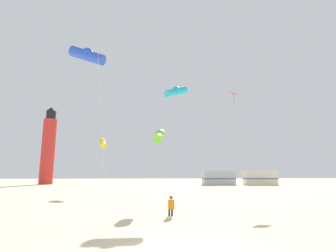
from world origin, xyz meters
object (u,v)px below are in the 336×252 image
at_px(kite_tube_cyan, 176,91).
at_px(lighthouse_distant, 48,147).
at_px(kite_flyer_standing, 171,205).
at_px(kite_tube_lime, 160,135).
at_px(rv_van_cream, 260,178).
at_px(kite_tube_blue, 87,55).
at_px(rv_van_silver, 219,178).
at_px(kite_tube_gold, 103,143).
at_px(kite_diamond_scarlet, 234,98).

height_order(kite_tube_cyan, lighthouse_distant, lighthouse_distant).
xyz_separation_m(kite_flyer_standing, kite_tube_lime, (-0.42, 5.78, 4.85)).
bearing_deg(kite_tube_lime, rv_van_cream, 54.49).
bearing_deg(kite_tube_cyan, kite_tube_blue, -132.63).
relative_size(kite_tube_cyan, kite_tube_lime, 1.76).
bearing_deg(kite_tube_cyan, lighthouse_distant, 125.50).
bearing_deg(rv_van_silver, kite_flyer_standing, -111.84).
bearing_deg(kite_tube_blue, kite_flyer_standing, -12.05).
relative_size(kite_tube_cyan, rv_van_silver, 1.66).
bearing_deg(kite_tube_gold, kite_diamond_scarlet, -15.42).
distance_m(kite_tube_lime, rv_van_cream, 37.40).
distance_m(kite_tube_blue, rv_van_cream, 44.74).
distance_m(kite_tube_cyan, kite_tube_gold, 12.15).
bearing_deg(rv_van_cream, kite_flyer_standing, -119.08).
height_order(kite_diamond_scarlet, kite_tube_lime, kite_diamond_scarlet).
bearing_deg(kite_flyer_standing, rv_van_silver, -110.12).
bearing_deg(kite_tube_lime, kite_diamond_scarlet, 36.90).
bearing_deg(kite_tube_lime, lighthouse_distant, 121.57).
xyz_separation_m(kite_tube_blue, lighthouse_distant, (-17.45, 41.18, -2.29)).
relative_size(kite_flyer_standing, kite_tube_cyan, 0.11).
height_order(lighthouse_distant, rv_van_cream, lighthouse_distant).
relative_size(kite_flyer_standing, kite_tube_blue, 0.11).
distance_m(kite_tube_gold, lighthouse_distant, 30.48).
relative_size(kite_tube_lime, rv_van_silver, 0.94).
relative_size(kite_tube_gold, rv_van_cream, 1.03).
xyz_separation_m(kite_flyer_standing, rv_van_cream, (21.17, 36.05, 0.78)).
xyz_separation_m(kite_diamond_scarlet, kite_tube_lime, (-8.68, -6.52, -5.31)).
height_order(kite_tube_blue, kite_tube_cyan, kite_tube_cyan).
bearing_deg(kite_flyer_standing, kite_tube_cyan, -99.37).
bearing_deg(kite_flyer_standing, rv_van_cream, -121.22).
height_order(kite_tube_blue, rv_van_silver, kite_tube_blue).
bearing_deg(lighthouse_distant, kite_tube_lime, -58.43).
bearing_deg(kite_tube_blue, lighthouse_distant, 112.96).
distance_m(kite_tube_lime, lighthouse_distant, 42.97).
relative_size(kite_flyer_standing, rv_van_silver, 0.18).
distance_m(kite_tube_gold, rv_van_cream, 34.50).
distance_m(kite_tube_cyan, rv_van_silver, 31.81).
relative_size(kite_tube_lime, lighthouse_distant, 0.37).
distance_m(kite_tube_blue, lighthouse_distant, 44.78).
bearing_deg(rv_van_silver, kite_tube_gold, -136.78).
relative_size(kite_tube_cyan, rv_van_cream, 1.67).
bearing_deg(kite_tube_blue, kite_tube_cyan, 47.37).
distance_m(kite_diamond_scarlet, kite_tube_lime, 12.08).
relative_size(lighthouse_distant, rv_van_cream, 2.59).
relative_size(kite_tube_blue, kite_tube_lime, 1.76).
xyz_separation_m(kite_tube_cyan, rv_van_cream, (19.89, 27.59, -8.75)).
relative_size(kite_diamond_scarlet, rv_van_cream, 1.77).
distance_m(kite_tube_cyan, kite_tube_lime, 5.65).
xyz_separation_m(kite_tube_cyan, kite_diamond_scarlet, (6.98, 3.84, 0.63)).
height_order(kite_tube_lime, rv_van_cream, kite_tube_lime).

